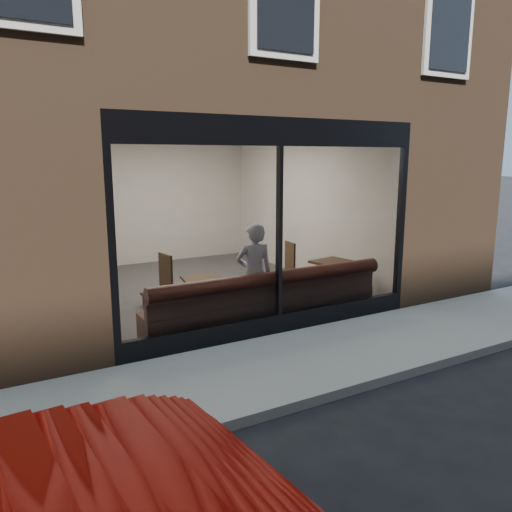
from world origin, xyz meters
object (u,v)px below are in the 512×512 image
banquette (265,312)px  cafe_table_right (334,262)px  cafe_table_left (203,279)px  cafe_chair_right (281,277)px  person (254,274)px  cafe_chair_left (157,294)px

banquette → cafe_table_right: 1.95m
cafe_table_left → cafe_chair_right: cafe_table_left is taller
banquette → cafe_chair_right: (1.44, 1.79, 0.01)m
person → cafe_chair_left: 2.03m
banquette → person: (-0.10, 0.18, 0.59)m
banquette → cafe_table_left: 1.12m
person → cafe_table_right: size_ratio=2.40×
cafe_chair_right → banquette: bearing=57.7°
cafe_table_right → cafe_chair_right: cafe_table_right is taller
banquette → cafe_chair_right: size_ratio=9.78×
person → cafe_table_left: person is taller
person → cafe_chair_right: size_ratio=3.99×
cafe_table_left → cafe_chair_left: 1.39m
cafe_chair_right → cafe_table_right: bearing=112.4°
person → cafe_table_right: 1.93m
person → cafe_table_right: person is taller
cafe_table_left → cafe_chair_right: 2.63m
cafe_chair_left → cafe_chair_right: (2.63, -0.00, 0.00)m
cafe_table_right → cafe_chair_left: size_ratio=1.52×
cafe_table_right → banquette: bearing=-162.9°
cafe_chair_right → cafe_table_left: bearing=35.3°
cafe_table_left → cafe_chair_left: cafe_table_left is taller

